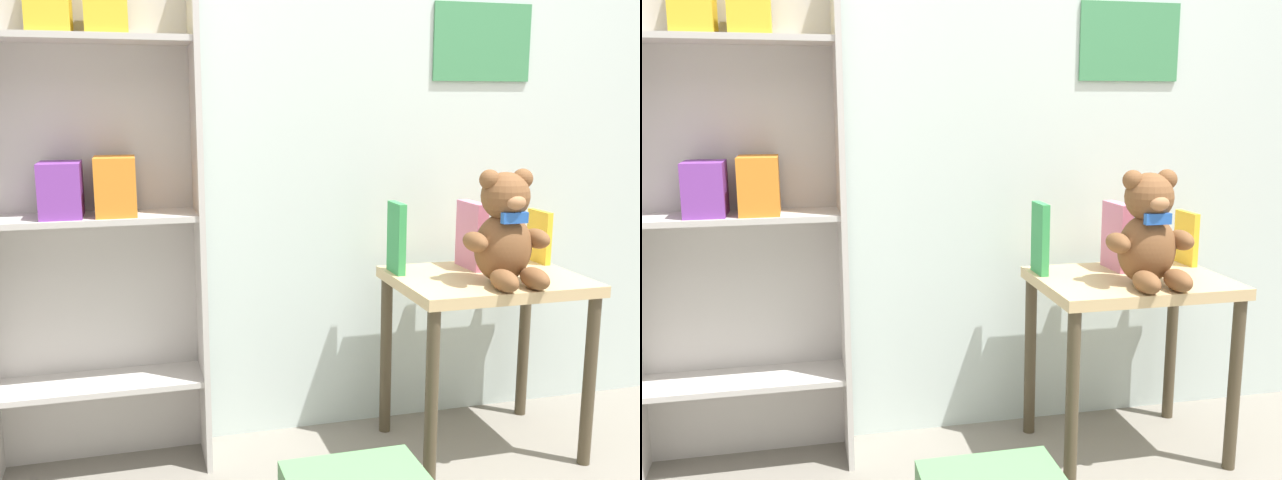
# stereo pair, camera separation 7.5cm
# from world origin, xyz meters

# --- Properties ---
(wall_back) EXTENTS (4.80, 0.07, 2.50)m
(wall_back) POSITION_xyz_m (0.00, 1.54, 1.25)
(wall_back) COLOR silver
(wall_back) RESTS_ON ground_plane
(bookshelf_side) EXTENTS (0.66, 0.23, 1.62)m
(bookshelf_side) POSITION_xyz_m (-0.89, 1.41, 0.90)
(bookshelf_side) COLOR #BCB7B2
(bookshelf_side) RESTS_ON ground_plane
(display_table) EXTENTS (0.60, 0.45, 0.60)m
(display_table) POSITION_xyz_m (0.34, 1.21, 0.50)
(display_table) COLOR tan
(display_table) RESTS_ON ground_plane
(teddy_bear) EXTENTS (0.27, 0.25, 0.35)m
(teddy_bear) POSITION_xyz_m (0.34, 1.11, 0.76)
(teddy_bear) COLOR brown
(teddy_bear) RESTS_ON display_table
(book_standing_green) EXTENTS (0.03, 0.11, 0.23)m
(book_standing_green) POSITION_xyz_m (0.07, 1.33, 0.71)
(book_standing_green) COLOR #33934C
(book_standing_green) RESTS_ON display_table
(book_standing_pink) EXTENTS (0.05, 0.15, 0.22)m
(book_standing_pink) POSITION_xyz_m (0.34, 1.33, 0.71)
(book_standing_pink) COLOR #D17093
(book_standing_pink) RESTS_ON display_table
(book_standing_yellow) EXTENTS (0.02, 0.12, 0.18)m
(book_standing_yellow) POSITION_xyz_m (0.61, 1.34, 0.69)
(book_standing_yellow) COLOR gold
(book_standing_yellow) RESTS_ON display_table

